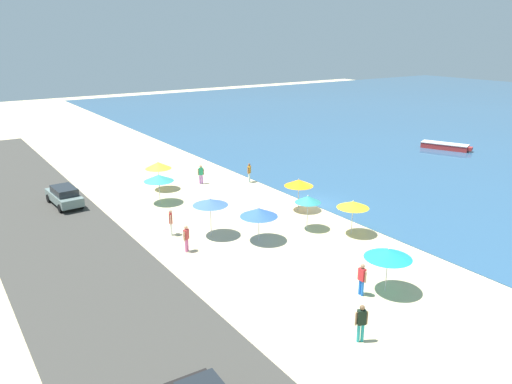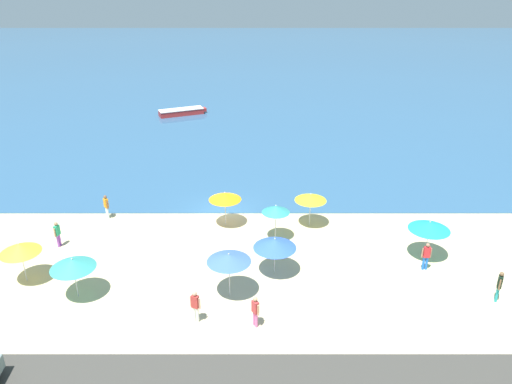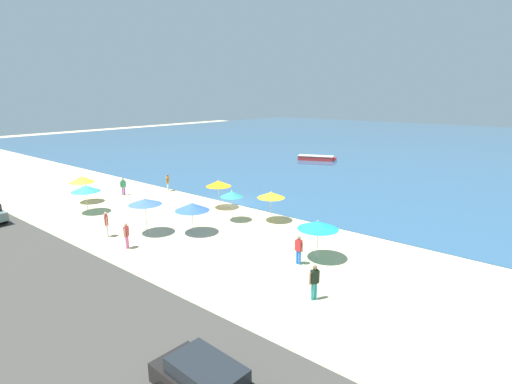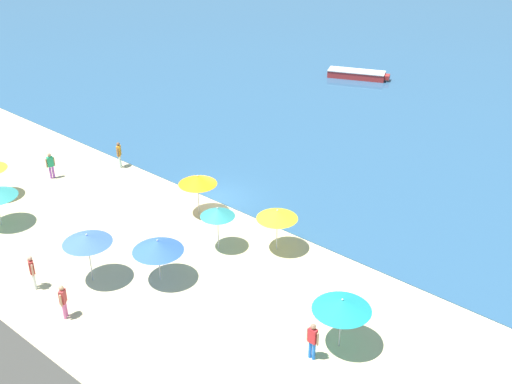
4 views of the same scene
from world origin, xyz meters
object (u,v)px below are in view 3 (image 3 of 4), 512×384
at_px(beach_umbrella_5, 86,189).
at_px(bather_2, 314,280).
at_px(beach_umbrella_1, 145,202).
at_px(bather_3, 123,186).
at_px(beach_umbrella_4, 192,207).
at_px(bather_1, 299,248).
at_px(beach_umbrella_3, 232,194).
at_px(skiff_nearshore, 316,158).
at_px(beach_umbrella_2, 271,195).
at_px(beach_umbrella_6, 219,184).
at_px(beach_umbrella_0, 318,225).
at_px(beach_umbrella_7, 82,179).
at_px(bather_0, 126,234).
at_px(bather_5, 106,223).
at_px(bather_4, 168,182).

bearing_deg(beach_umbrella_5, bather_2, -0.98).
relative_size(beach_umbrella_1, bather_3, 1.54).
distance_m(beach_umbrella_4, bather_1, 8.74).
xyz_separation_m(beach_umbrella_3, skiff_nearshore, (-9.86, 28.62, -1.74)).
height_order(beach_umbrella_2, beach_umbrella_4, beach_umbrella_2).
distance_m(beach_umbrella_6, skiff_nearshore, 27.61).
bearing_deg(beach_umbrella_0, beach_umbrella_3, 166.33).
bearing_deg(beach_umbrella_6, beach_umbrella_0, -18.27).
distance_m(beach_umbrella_0, beach_umbrella_7, 23.07).
relative_size(beach_umbrella_7, bather_1, 1.42).
relative_size(bather_0, bather_5, 0.96).
xyz_separation_m(beach_umbrella_0, beach_umbrella_3, (-8.92, 2.17, 0.01)).
xyz_separation_m(beach_umbrella_4, beach_umbrella_6, (-3.10, 5.71, 0.22)).
bearing_deg(bather_1, bather_0, -153.17).
bearing_deg(beach_umbrella_0, bather_2, -60.42).
relative_size(bather_2, bather_4, 1.02).
xyz_separation_m(beach_umbrella_0, bather_2, (2.42, -4.27, -1.13)).
height_order(beach_umbrella_5, bather_3, beach_umbrella_5).
bearing_deg(skiff_nearshore, bather_5, -81.23).
distance_m(beach_umbrella_0, beach_umbrella_2, 7.69).
distance_m(beach_umbrella_2, beach_umbrella_3, 3.00).
height_order(beach_umbrella_2, beach_umbrella_3, beach_umbrella_3).
relative_size(bather_3, bather_5, 0.96).
bearing_deg(beach_umbrella_6, skiff_nearshore, 103.81).
bearing_deg(beach_umbrella_2, beach_umbrella_5, -148.81).
height_order(bather_2, bather_4, bather_2).
height_order(bather_0, skiff_nearshore, bather_0).
xyz_separation_m(beach_umbrella_1, bather_5, (-1.56, -2.13, -1.33)).
relative_size(bather_0, skiff_nearshore, 0.31).
height_order(beach_umbrella_2, bather_5, beach_umbrella_2).
bearing_deg(bather_1, beach_umbrella_2, 138.93).
height_order(bather_0, bather_5, bather_5).
xyz_separation_m(beach_umbrella_6, beach_umbrella_7, (-10.73, -6.50, -0.04)).
bearing_deg(beach_umbrella_3, bather_1, -22.36).
relative_size(beach_umbrella_2, beach_umbrella_5, 1.00).
bearing_deg(beach_umbrella_5, beach_umbrella_7, 156.90).
relative_size(bather_4, skiff_nearshore, 0.31).
height_order(bather_1, bather_3, bather_1).
bearing_deg(skiff_nearshore, bather_4, -93.73).
bearing_deg(beach_umbrella_4, bather_2, -12.66).
relative_size(beach_umbrella_4, beach_umbrella_5, 1.03).
height_order(beach_umbrella_6, skiff_nearshore, beach_umbrella_6).
height_order(beach_umbrella_6, beach_umbrella_7, beach_umbrella_6).
bearing_deg(bather_5, bather_4, 123.75).
bearing_deg(bather_4, bather_2, -22.17).
height_order(beach_umbrella_0, bather_2, beach_umbrella_0).
xyz_separation_m(beach_umbrella_4, bather_2, (11.53, -2.59, -0.94)).
bearing_deg(beach_umbrella_0, bather_0, -148.45).
distance_m(beach_umbrella_0, beach_umbrella_6, 12.86).
relative_size(beach_umbrella_1, bather_1, 1.51).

